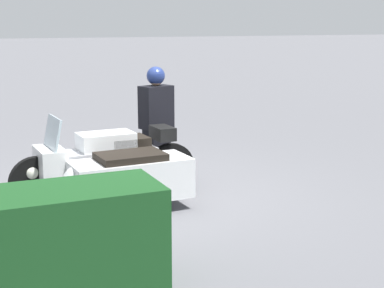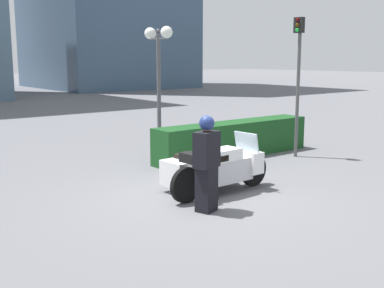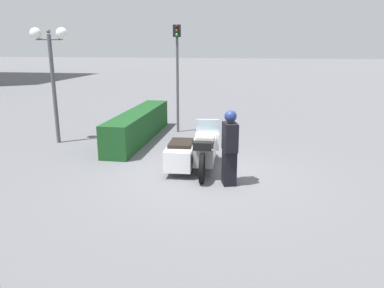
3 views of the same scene
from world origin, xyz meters
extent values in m
plane|color=slate|center=(0.00, 0.00, 0.00)|extent=(160.00, 160.00, 0.00)
cylinder|color=black|center=(1.51, 0.09, 0.34)|extent=(0.69, 0.13, 0.68)
cylinder|color=black|center=(-0.35, 0.00, 0.34)|extent=(0.69, 0.13, 0.68)
cylinder|color=black|center=(0.37, 0.63, 0.27)|extent=(0.54, 0.13, 0.53)
cube|color=#B7B7BC|center=(0.58, 0.05, 0.46)|extent=(1.33, 0.53, 0.45)
cube|color=white|center=(0.58, 0.05, 0.79)|extent=(0.74, 0.48, 0.24)
cube|color=black|center=(0.28, 0.03, 0.77)|extent=(0.55, 0.47, 0.12)
cube|color=white|center=(1.32, 0.08, 0.55)|extent=(0.35, 0.64, 0.44)
cube|color=silver|center=(1.27, 0.08, 0.97)|extent=(0.14, 0.61, 0.40)
sphere|color=white|center=(1.55, 0.09, 0.49)|extent=(0.18, 0.18, 0.18)
cube|color=white|center=(0.43, 0.63, 0.41)|extent=(1.51, 0.71, 0.50)
sphere|color=white|center=(1.06, 0.66, 0.43)|extent=(0.48, 0.48, 0.47)
cube|color=black|center=(0.43, 0.63, 0.70)|extent=(0.84, 0.59, 0.09)
cube|color=black|center=(-0.23, 0.01, 0.84)|extent=(0.26, 0.43, 0.18)
cube|color=black|center=(-0.37, -0.62, 0.40)|extent=(0.39, 0.36, 0.79)
cube|color=black|center=(-0.37, -0.62, 1.11)|extent=(0.52, 0.40, 0.63)
sphere|color=tan|center=(-0.37, -0.62, 1.53)|extent=(0.21, 0.21, 0.21)
sphere|color=navy|center=(-0.37, -0.62, 1.56)|extent=(0.27, 0.27, 0.27)
camera|label=1|loc=(2.56, 7.42, 2.33)|focal=55.00mm
camera|label=2|loc=(-5.58, -6.87, 2.66)|focal=45.00mm
camera|label=3|loc=(-8.35, -1.09, 3.06)|focal=35.00mm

